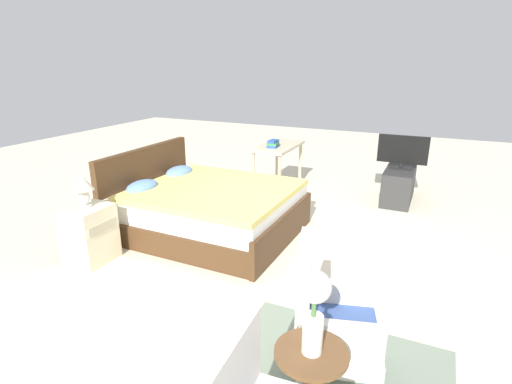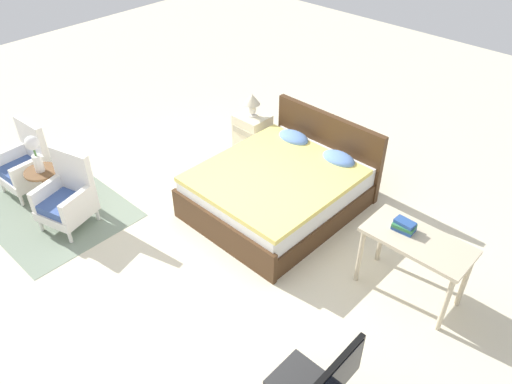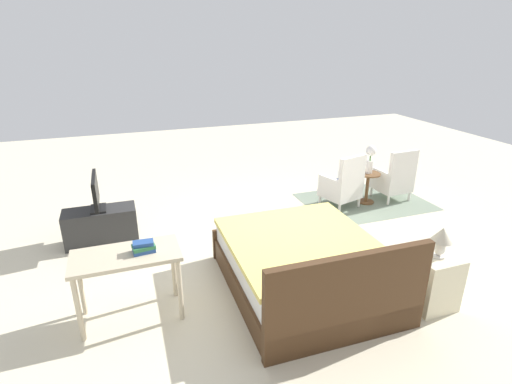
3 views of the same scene
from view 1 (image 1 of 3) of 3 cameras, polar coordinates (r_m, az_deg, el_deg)
The scene contains 11 objects.
ground_plane at distance 4.51m, azimuth 2.71°, elevation -8.05°, with size 16.00×16.00×0.00m, color beige.
bed at distance 4.86m, azimuth -7.05°, elevation -2.33°, with size 1.68×2.01×0.96m.
armchair_by_window_right at distance 2.78m, azimuth 10.40°, elevation -17.74°, with size 0.66×0.66×0.92m.
side_table at distance 2.43m, azimuth 7.71°, elevation -25.24°, with size 0.40×0.40×0.54m.
flower_vase at distance 2.12m, azimuth 8.29°, elevation -15.53°, with size 0.17×0.17×0.48m.
nightstand at distance 4.48m, azimuth -22.70°, elevation -5.55°, with size 0.44×0.41×0.60m.
table_lamp at distance 4.31m, azimuth -23.54°, elevation 0.73°, with size 0.22×0.22×0.33m.
tv_stand at distance 6.29m, azimuth 19.72°, elevation 1.03°, with size 0.96×0.40×0.49m.
tv_flatscreen at distance 6.17m, azimuth 20.22°, elevation 5.43°, with size 0.20×0.70×0.49m.
vanity_desk at distance 6.30m, azimuth 3.21°, elevation 5.71°, with size 1.04×0.52×0.74m.
book_stack at distance 6.11m, azimuth 2.46°, elevation 6.88°, with size 0.23×0.17×0.11m.
Camera 1 is at (-3.75, -1.50, 2.01)m, focal length 28.00 mm.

